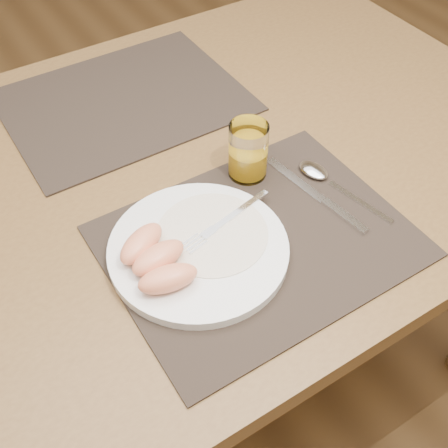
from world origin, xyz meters
TOP-DOWN VIEW (x-y plane):
  - ground at (0.00, 0.00)m, footprint 5.00×5.00m
  - table at (0.00, 0.00)m, footprint 1.40×0.90m
  - placemat_near at (0.02, -0.22)m, footprint 0.45×0.35m
  - placemat_far at (0.00, 0.22)m, footprint 0.45×0.35m
  - plate at (-0.07, -0.19)m, footprint 0.27×0.27m
  - plate_dressing at (-0.04, -0.18)m, footprint 0.17×0.17m
  - fork at (-0.02, -0.18)m, footprint 0.17×0.05m
  - knife at (0.16, -0.21)m, footprint 0.04×0.22m
  - spoon at (0.19, -0.16)m, footprint 0.06×0.19m
  - juice_glass at (0.09, -0.08)m, footprint 0.07×0.07m
  - grapefruit_wedges at (-0.14, -0.20)m, footprint 0.10×0.14m

SIDE VIEW (x-z plane):
  - ground at x=0.00m, z-range 0.00..0.00m
  - table at x=0.00m, z-range 0.29..1.04m
  - placemat_near at x=0.02m, z-range 0.75..0.75m
  - placemat_far at x=0.00m, z-range 0.75..0.75m
  - knife at x=0.16m, z-range 0.75..0.76m
  - spoon at x=0.19m, z-range 0.75..0.77m
  - plate at x=-0.07m, z-range 0.75..0.77m
  - plate_dressing at x=-0.04m, z-range 0.77..0.77m
  - fork at x=-0.02m, z-range 0.77..0.77m
  - grapefruit_wedges at x=-0.14m, z-range 0.77..0.80m
  - juice_glass at x=0.09m, z-range 0.75..0.85m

